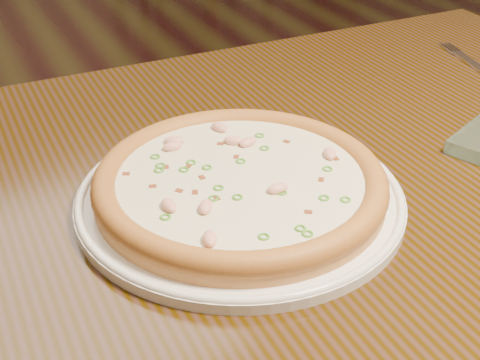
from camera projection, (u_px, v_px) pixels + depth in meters
name	position (u px, v px, depth m)	size (l,w,h in m)	color
hero_table	(305.00, 224.00, 0.89)	(1.20, 0.80, 0.75)	black
plate	(240.00, 196.00, 0.75)	(0.37, 0.37, 0.02)	white
pizza	(240.00, 182.00, 0.74)	(0.33, 0.33, 0.03)	#C18F46
fork	(471.00, 62.00, 1.11)	(0.05, 0.18, 0.00)	silver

